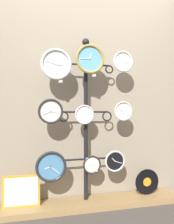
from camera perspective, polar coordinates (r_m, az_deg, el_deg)
name	(u,v)px	position (r m, az deg, el deg)	size (l,w,h in m)	color
ground_plane	(97,220)	(2.70, 2.25, -22.40)	(12.00, 12.00, 0.00)	#47423D
shop_wall	(82,80)	(3.06, -1.08, 7.06)	(4.40, 0.04, 2.80)	gray
low_shelf	(87,204)	(3.01, 0.06, -19.37)	(2.20, 0.36, 0.06)	#9E7A4C
display_stand	(86,141)	(2.90, -0.27, -6.37)	(0.68, 0.34, 1.83)	black
clock_top_left	(56,64)	(2.77, -6.72, 10.31)	(0.33, 0.04, 0.33)	silver
clock_top_center	(90,59)	(2.82, 0.66, 11.45)	(0.31, 0.04, 0.31)	#60A8DB
clock_top_right	(123,62)	(2.97, 7.82, 10.83)	(0.24, 0.04, 0.24)	silver
clock_middle_left	(51,111)	(2.72, -7.94, 0.13)	(0.26, 0.04, 0.26)	silver
clock_middle_center	(84,115)	(2.80, -0.59, -0.56)	(0.21, 0.04, 0.21)	silver
clock_middle_right	(123,111)	(2.93, 7.87, 0.20)	(0.22, 0.04, 0.22)	silver
clock_bottom_left	(51,167)	(2.78, -7.85, -11.73)	(0.32, 0.04, 0.32)	#4C84B2
clock_bottom_center	(92,165)	(2.88, 1.06, -11.40)	(0.20, 0.04, 0.20)	silver
clock_bottom_right	(115,161)	(2.97, 6.07, -10.59)	(0.24, 0.04, 0.24)	black
vinyl_record	(147,182)	(3.23, 12.94, -14.61)	(0.30, 0.01, 0.30)	black
picture_frame	(21,191)	(2.85, -14.12, -16.40)	(0.38, 0.02, 0.33)	gold
price_tag_upper	(60,81)	(2.75, -5.79, 6.70)	(0.04, 0.00, 0.03)	white
price_tag_mid	(94,75)	(2.81, 1.51, 8.01)	(0.04, 0.00, 0.03)	white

